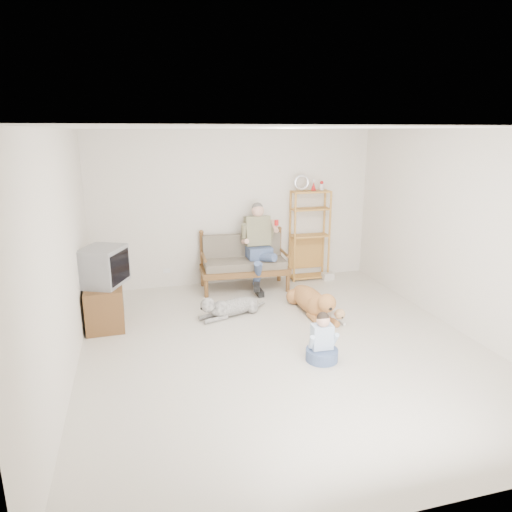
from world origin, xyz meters
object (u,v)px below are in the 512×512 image
object	(u,v)px
loveseat	(243,261)
etagere	(310,234)
tv_stand	(104,304)
golden_retriever	(313,301)

from	to	relation	value
loveseat	etagere	size ratio (longest dim) A/B	0.79
etagere	tv_stand	bearing A→B (deg)	-161.36
tv_stand	etagere	bearing A→B (deg)	17.10
loveseat	etagere	xyz separation A→B (m)	(1.29, 0.18, 0.36)
tv_stand	golden_retriever	bearing A→B (deg)	-9.24
etagere	tv_stand	distance (m)	3.80
loveseat	etagere	world-z (taller)	etagere
loveseat	golden_retriever	size ratio (longest dim) A/B	0.99
etagere	golden_retriever	xyz separation A→B (m)	(-0.55, -1.61, -0.66)
golden_retriever	etagere	bearing A→B (deg)	69.36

